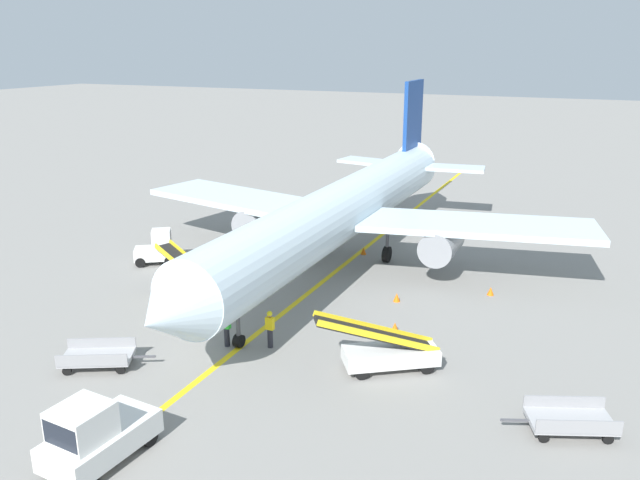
# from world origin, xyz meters

# --- Properties ---
(ground_plane) EXTENTS (300.00, 300.00, 0.00)m
(ground_plane) POSITION_xyz_m (0.00, 0.00, 0.00)
(ground_plane) COLOR gray
(taxi_line_yellow) EXTENTS (0.97, 80.00, 0.01)m
(taxi_line_yellow) POSITION_xyz_m (0.85, 5.00, 0.00)
(taxi_line_yellow) COLOR yellow
(taxi_line_yellow) RESTS_ON ground
(airliner) EXTENTS (28.61, 35.23, 10.10)m
(airliner) POSITION_xyz_m (0.86, 13.34, 3.42)
(airliner) COLOR silver
(airliner) RESTS_ON ground
(pushback_tug) EXTENTS (2.21, 3.75, 2.20)m
(pushback_tug) POSITION_xyz_m (0.84, -7.46, 0.99)
(pushback_tug) COLOR silver
(pushback_tug) RESTS_ON ground
(baggage_tug_near_wing) EXTENTS (2.72, 2.40, 2.10)m
(baggage_tug_near_wing) POSITION_xyz_m (-9.40, 8.91, 0.93)
(baggage_tug_near_wing) COLOR silver
(baggage_tug_near_wing) RESTS_ON ground
(belt_loader_forward_hold) EXTENTS (4.85, 3.82, 2.59)m
(belt_loader_forward_hold) POSITION_xyz_m (7.29, 2.04, 0.78)
(belt_loader_forward_hold) COLOR silver
(belt_loader_forward_hold) RESTS_ON ground
(belt_loader_aft_hold) EXTENTS (5.15, 2.75, 2.59)m
(belt_loader_aft_hold) POSITION_xyz_m (-3.79, 4.96, 0.78)
(belt_loader_aft_hold) COLOR silver
(belt_loader_aft_hold) RESTS_ON ground
(baggage_cart_loaded) EXTENTS (3.71, 2.66, 0.94)m
(baggage_cart_loaded) POSITION_xyz_m (-3.54, -2.62, 0.47)
(baggage_cart_loaded) COLOR #A5A5A8
(baggage_cart_loaded) RESTS_ON ground
(baggage_cart_empty_trailing) EXTENTS (3.79, 2.49, 0.94)m
(baggage_cart_empty_trailing) POSITION_xyz_m (14.32, 0.29, 0.47)
(baggage_cart_empty_trailing) COLOR #A5A5A8
(baggage_cart_empty_trailing) RESTS_ON ground
(ground_crew_marshaller) EXTENTS (0.36, 0.24, 1.70)m
(ground_crew_marshaller) POSITION_xyz_m (2.03, 1.82, 0.91)
(ground_crew_marshaller) COLOR #26262D
(ground_crew_marshaller) RESTS_ON ground
(ground_crew_wing_walker) EXTENTS (0.36, 0.24, 1.70)m
(ground_crew_wing_walker) POSITION_xyz_m (0.25, 1.15, 0.91)
(ground_crew_wing_walker) COLOR #26262D
(ground_crew_wing_walker) RESTS_ON ground
(safety_cone_nose_left) EXTENTS (0.36, 0.36, 0.44)m
(safety_cone_nose_left) POSITION_xyz_m (6.50, 5.55, 0.22)
(safety_cone_nose_left) COLOR orange
(safety_cone_nose_left) RESTS_ON ground
(safety_cone_nose_right) EXTENTS (0.36, 0.36, 0.44)m
(safety_cone_nose_right) POSITION_xyz_m (5.50, 9.02, 0.22)
(safety_cone_nose_right) COLOR orange
(safety_cone_nose_right) RESTS_ON ground
(safety_cone_wingtip_left) EXTENTS (0.36, 0.36, 0.44)m
(safety_cone_wingtip_left) POSITION_xyz_m (1.29, 15.56, 0.22)
(safety_cone_wingtip_left) COLOR orange
(safety_cone_wingtip_left) RESTS_ON ground
(safety_cone_wingtip_right) EXTENTS (0.36, 0.36, 0.44)m
(safety_cone_wingtip_right) POSITION_xyz_m (9.75, 11.86, 0.22)
(safety_cone_wingtip_right) COLOR orange
(safety_cone_wingtip_right) RESTS_ON ground
(safety_cone_tail_area) EXTENTS (0.36, 0.36, 0.44)m
(safety_cone_tail_area) POSITION_xyz_m (-6.41, 12.72, 0.22)
(safety_cone_tail_area) COLOR orange
(safety_cone_tail_area) RESTS_ON ground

